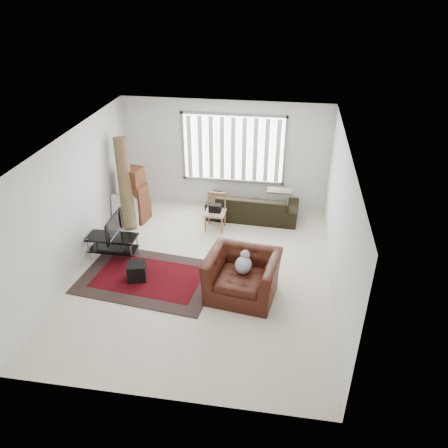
% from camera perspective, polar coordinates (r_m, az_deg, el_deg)
% --- Properties ---
extents(room, '(6.00, 6.02, 2.71)m').
position_cam_1_polar(room, '(8.32, -2.19, 5.45)').
color(room, beige).
rests_on(room, ground).
extents(persian_rug, '(2.78, 2.02, 0.02)m').
position_cam_1_polar(persian_rug, '(8.77, -9.82, -6.89)').
color(persian_rug, black).
rests_on(persian_rug, ground).
extents(tv_stand, '(1.02, 0.46, 0.51)m').
position_cam_1_polar(tv_stand, '(9.34, -14.35, -2.30)').
color(tv_stand, black).
rests_on(tv_stand, ground).
extents(tv, '(0.11, 0.82, 0.47)m').
position_cam_1_polar(tv, '(9.15, -14.64, -0.31)').
color(tv, black).
rests_on(tv, tv_stand).
extents(subwoofer, '(0.42, 0.42, 0.34)m').
position_cam_1_polar(subwoofer, '(8.67, -11.33, -6.05)').
color(subwoofer, black).
rests_on(subwoofer, persian_rug).
extents(moving_boxes, '(0.63, 0.59, 1.33)m').
position_cam_1_polar(moving_boxes, '(10.55, -11.55, 3.52)').
color(moving_boxes, '#562E1B').
rests_on(moving_boxes, ground).
extents(white_flatpack, '(0.62, 0.30, 0.77)m').
position_cam_1_polar(white_flatpack, '(10.44, -12.79, 1.67)').
color(white_flatpack, silver).
rests_on(white_flatpack, ground).
extents(rolled_rug, '(0.60, 0.90, 2.10)m').
position_cam_1_polar(rolled_rug, '(10.25, -12.79, 5.24)').
color(rolled_rug, brown).
rests_on(rolled_rug, ground).
extents(sofa, '(2.22, 1.05, 0.84)m').
position_cam_1_polar(sofa, '(10.54, 3.77, 2.89)').
color(sofa, black).
rests_on(sofa, ground).
extents(side_chair, '(0.47, 0.47, 0.85)m').
position_cam_1_polar(side_chair, '(10.03, -1.14, 1.77)').
color(side_chair, tan).
rests_on(side_chair, ground).
extents(armchair, '(1.42, 1.28, 0.95)m').
position_cam_1_polar(armchair, '(7.99, 2.41, -6.40)').
color(armchair, '#38140B').
rests_on(armchair, ground).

